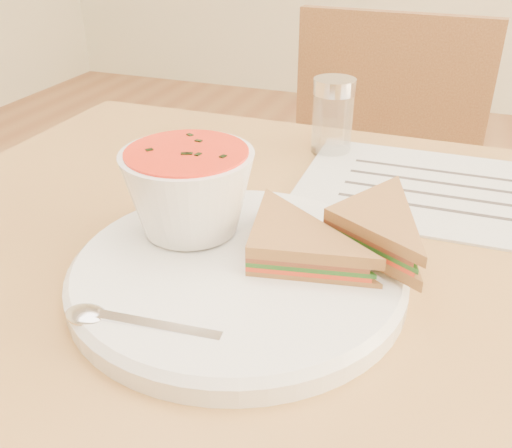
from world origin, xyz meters
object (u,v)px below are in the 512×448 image
at_px(chair_far, 357,253).
at_px(plate, 237,274).
at_px(soup_bowl, 189,195).
at_px(condiment_shaker, 333,116).

bearing_deg(chair_far, plate, 91.44).
bearing_deg(plate, chair_far, 88.92).
xyz_separation_m(chair_far, plate, (-0.01, -0.59, 0.32)).
relative_size(plate, soup_bowl, 2.42).
bearing_deg(plate, condiment_shaker, 89.61).
height_order(chair_far, plate, chair_far).
xyz_separation_m(plate, condiment_shaker, (0.00, 0.33, 0.04)).
bearing_deg(soup_bowl, plate, -30.13).
relative_size(chair_far, plate, 2.95).
bearing_deg(soup_bowl, condiment_shaker, 77.67).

